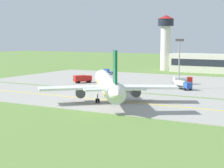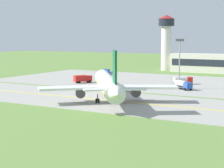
{
  "view_description": "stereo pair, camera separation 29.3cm",
  "coord_description": "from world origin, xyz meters",
  "px_view_note": "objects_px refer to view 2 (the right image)",
  "views": [
    {
      "loc": [
        45.56,
        -80.17,
        15.32
      ],
      "look_at": [
        0.02,
        0.79,
        4.0
      ],
      "focal_mm": 62.39,
      "sensor_mm": 36.0,
      "label": 1
    },
    {
      "loc": [
        45.81,
        -80.03,
        15.32
      ],
      "look_at": [
        0.02,
        0.79,
        4.0
      ],
      "focal_mm": 62.39,
      "sensor_mm": 36.0,
      "label": 2
    }
  ],
  "objects_px": {
    "service_truck_catering": "(183,80)",
    "service_truck_pushback": "(108,72)",
    "airplane_lead": "(108,85)",
    "service_truck_baggage": "(83,78)",
    "control_tower": "(166,37)",
    "apron_light_mast": "(180,57)",
    "service_truck_fuel": "(183,85)"
  },
  "relations": [
    {
      "from": "service_truck_catering",
      "to": "service_truck_pushback",
      "type": "xyz_separation_m",
      "value": [
        -37.66,
        17.03,
        -0.35
      ]
    },
    {
      "from": "airplane_lead",
      "to": "service_truck_pushback",
      "type": "distance_m",
      "value": 66.63
    },
    {
      "from": "airplane_lead",
      "to": "service_truck_baggage",
      "type": "xyz_separation_m",
      "value": [
        -26.26,
        28.47,
        -2.6
      ]
    },
    {
      "from": "service_truck_baggage",
      "to": "control_tower",
      "type": "relative_size",
      "value": 0.24
    },
    {
      "from": "service_truck_pushback",
      "to": "service_truck_baggage",
      "type": "bearing_deg",
      "value": -76.24
    },
    {
      "from": "service_truck_baggage",
      "to": "apron_light_mast",
      "type": "bearing_deg",
      "value": 3.5
    },
    {
      "from": "service_truck_baggage",
      "to": "service_truck_pushback",
      "type": "distance_m",
      "value": 29.98
    },
    {
      "from": "service_truck_pushback",
      "to": "service_truck_fuel",
      "type": "bearing_deg",
      "value": -34.32
    },
    {
      "from": "airplane_lead",
      "to": "apron_light_mast",
      "type": "bearing_deg",
      "value": 77.84
    },
    {
      "from": "service_truck_fuel",
      "to": "airplane_lead",
      "type": "bearing_deg",
      "value": -106.11
    },
    {
      "from": "service_truck_baggage",
      "to": "service_truck_fuel",
      "type": "height_order",
      "value": "service_truck_fuel"
    },
    {
      "from": "airplane_lead",
      "to": "service_truck_catering",
      "type": "relative_size",
      "value": 5.93
    },
    {
      "from": "service_truck_catering",
      "to": "service_truck_pushback",
      "type": "relative_size",
      "value": 0.89
    },
    {
      "from": "service_truck_fuel",
      "to": "control_tower",
      "type": "height_order",
      "value": "control_tower"
    },
    {
      "from": "apron_light_mast",
      "to": "airplane_lead",
      "type": "bearing_deg",
      "value": -102.16
    },
    {
      "from": "service_truck_catering",
      "to": "control_tower",
      "type": "distance_m",
      "value": 56.2
    },
    {
      "from": "service_truck_catering",
      "to": "service_truck_pushback",
      "type": "height_order",
      "value": "service_truck_catering"
    },
    {
      "from": "service_truck_catering",
      "to": "service_truck_pushback",
      "type": "bearing_deg",
      "value": 155.67
    },
    {
      "from": "service_truck_catering",
      "to": "apron_light_mast",
      "type": "height_order",
      "value": "apron_light_mast"
    },
    {
      "from": "service_truck_fuel",
      "to": "service_truck_pushback",
      "type": "relative_size",
      "value": 0.95
    },
    {
      "from": "service_truck_baggage",
      "to": "airplane_lead",
      "type": "bearing_deg",
      "value": -47.3
    },
    {
      "from": "airplane_lead",
      "to": "apron_light_mast",
      "type": "height_order",
      "value": "apron_light_mast"
    },
    {
      "from": "airplane_lead",
      "to": "service_truck_baggage",
      "type": "distance_m",
      "value": 38.82
    },
    {
      "from": "airplane_lead",
      "to": "apron_light_mast",
      "type": "relative_size",
      "value": 2.33
    },
    {
      "from": "airplane_lead",
      "to": "control_tower",
      "type": "xyz_separation_m",
      "value": [
        -20.89,
        88.9,
        11.1
      ]
    },
    {
      "from": "service_truck_baggage",
      "to": "service_truck_pushback",
      "type": "xyz_separation_m",
      "value": [
        -7.13,
        29.12,
        -0.35
      ]
    },
    {
      "from": "service_truck_catering",
      "to": "control_tower",
      "type": "xyz_separation_m",
      "value": [
        -25.16,
        48.35,
        13.7
      ]
    },
    {
      "from": "service_truck_catering",
      "to": "service_truck_baggage",
      "type": "bearing_deg",
      "value": -158.41
    },
    {
      "from": "control_tower",
      "to": "apron_light_mast",
      "type": "relative_size",
      "value": 1.71
    },
    {
      "from": "service_truck_fuel",
      "to": "service_truck_catering",
      "type": "bearing_deg",
      "value": 109.72
    },
    {
      "from": "apron_light_mast",
      "to": "service_truck_pushback",
      "type": "bearing_deg",
      "value": 145.85
    },
    {
      "from": "service_truck_pushback",
      "to": "control_tower",
      "type": "xyz_separation_m",
      "value": [
        12.5,
        31.32,
        14.05
      ]
    }
  ]
}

